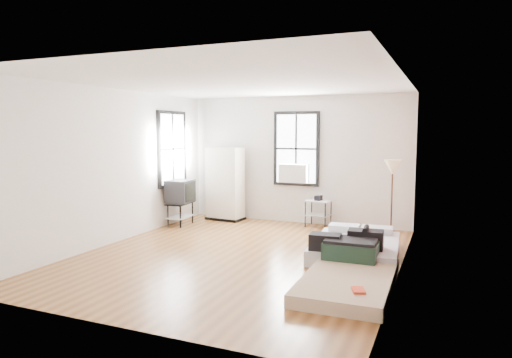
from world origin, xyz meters
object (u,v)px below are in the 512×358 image
at_px(mattress_bare, 349,272).
at_px(wardrobe, 225,184).
at_px(mattress_main, 355,246).
at_px(side_table, 318,206).
at_px(tv_stand, 180,193).
at_px(floor_lamp, 393,172).

distance_m(mattress_bare, wardrobe, 4.86).
xyz_separation_m(mattress_main, wardrobe, (-3.35, 1.93, 0.67)).
distance_m(mattress_main, side_table, 2.33).
xyz_separation_m(side_table, tv_stand, (-2.79, -1.01, 0.25)).
bearing_deg(wardrobe, tv_stand, -117.00).
relative_size(mattress_bare, side_table, 3.15).
bearing_deg(floor_lamp, mattress_bare, -94.76).
bearing_deg(mattress_bare, mattress_main, 96.19).
relative_size(mattress_bare, floor_lamp, 1.41).
distance_m(floor_lamp, tv_stand, 4.42).
distance_m(mattress_bare, side_table, 3.62).
bearing_deg(mattress_main, mattress_bare, -86.98).
bearing_deg(mattress_main, tv_stand, 161.66).
height_order(side_table, tv_stand, tv_stand).
relative_size(mattress_main, side_table, 2.85).
relative_size(wardrobe, side_table, 2.47).
bearing_deg(floor_lamp, side_table, 159.29).
distance_m(wardrobe, side_table, 2.21).
xyz_separation_m(mattress_bare, wardrobe, (-3.52, 3.28, 0.69)).
height_order(side_table, floor_lamp, floor_lamp).
bearing_deg(mattress_bare, tv_stand, 149.35).
relative_size(mattress_main, tv_stand, 1.94).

